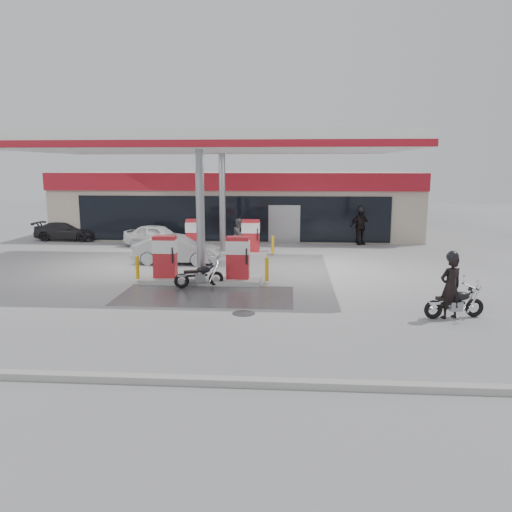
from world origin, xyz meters
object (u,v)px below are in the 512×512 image
(sedan_white, at_px, (157,236))
(hatchback_silver, at_px, (176,250))
(pump_island_near, at_px, (201,264))
(biker_walking, at_px, (360,227))
(main_motorcycle, at_px, (455,304))
(pump_island_far, at_px, (223,241))
(biker_main, at_px, (450,287))
(attendant, at_px, (239,235))
(parked_motorcycle, at_px, (200,276))
(parked_car_left, at_px, (67,231))

(sedan_white, distance_m, hatchback_silver, 5.07)
(pump_island_near, bearing_deg, biker_walking, 53.36)
(pump_island_near, height_order, main_motorcycle, pump_island_near)
(pump_island_far, relative_size, hatchback_silver, 1.33)
(pump_island_far, xyz_separation_m, biker_main, (8.04, -10.03, 0.23))
(pump_island_far, xyz_separation_m, attendant, (0.73, 1.00, 0.15))
(pump_island_far, bearing_deg, sedan_white, 150.78)
(pump_island_near, relative_size, biker_walking, 2.52)
(biker_walking, bearing_deg, parked_motorcycle, -147.59)
(attendant, bearing_deg, parked_car_left, 95.46)
(attendant, bearing_deg, hatchback_silver, 165.93)
(parked_car_left, bearing_deg, biker_main, -126.26)
(biker_main, bearing_deg, biker_walking, -108.14)
(pump_island_far, relative_size, parked_motorcycle, 2.91)
(pump_island_near, bearing_deg, attendant, 84.07)
(attendant, relative_size, hatchback_silver, 0.45)
(pump_island_far, distance_m, biker_walking, 8.23)
(biker_main, bearing_deg, pump_island_near, -47.88)
(biker_walking, bearing_deg, parked_car_left, 155.01)
(hatchback_silver, bearing_deg, parked_car_left, 52.49)
(biker_main, bearing_deg, sedan_white, -66.85)
(main_motorcycle, distance_m, biker_main, 0.55)
(pump_island_near, relative_size, sedan_white, 1.41)
(main_motorcycle, xyz_separation_m, parked_motorcycle, (-8.15, 3.20, -0.01))
(pump_island_near, height_order, parked_motorcycle, pump_island_near)
(sedan_white, bearing_deg, attendant, -94.56)
(main_motorcycle, bearing_deg, attendant, 111.80)
(main_motorcycle, distance_m, attendant, 13.31)
(main_motorcycle, xyz_separation_m, biker_main, (-0.19, -0.04, 0.52))
(main_motorcycle, bearing_deg, sedan_white, 122.43)
(parked_car_left, bearing_deg, main_motorcycle, -125.89)
(pump_island_far, distance_m, biker_main, 12.86)
(pump_island_far, height_order, biker_walking, biker_walking)
(attendant, xyz_separation_m, hatchback_silver, (-2.53, -3.40, -0.22))
(pump_island_far, height_order, hatchback_silver, pump_island_far)
(parked_motorcycle, xyz_separation_m, parked_car_left, (-10.08, 11.09, 0.14))
(pump_island_near, xyz_separation_m, hatchback_silver, (-1.80, 3.60, -0.07))
(parked_motorcycle, height_order, biker_walking, biker_walking)
(biker_main, height_order, hatchback_silver, biker_main)
(main_motorcycle, height_order, sedan_white, sedan_white)
(biker_main, height_order, biker_walking, biker_walking)
(pump_island_near, xyz_separation_m, biker_main, (8.04, -4.03, 0.23))
(sedan_white, xyz_separation_m, attendant, (4.66, -1.20, 0.24))
(pump_island_near, distance_m, biker_main, 8.99)
(attendant, bearing_deg, main_motorcycle, -123.11)
(main_motorcycle, relative_size, parked_motorcycle, 1.04)
(biker_main, bearing_deg, parked_car_left, -59.71)
(sedan_white, distance_m, attendant, 4.82)
(attendant, bearing_deg, sedan_white, 98.15)
(pump_island_near, bearing_deg, biker_main, -26.65)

